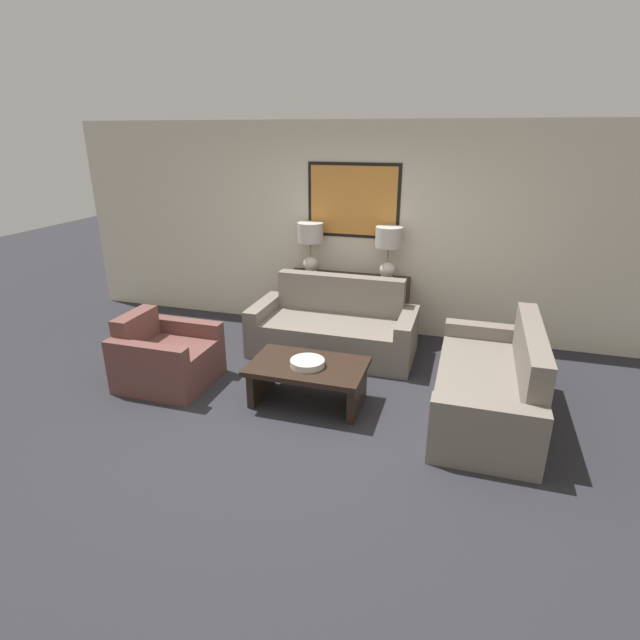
# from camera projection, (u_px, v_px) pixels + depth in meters

# --- Properties ---
(ground_plane) EXTENTS (20.00, 20.00, 0.00)m
(ground_plane) POSITION_uv_depth(u_px,v_px,m) (291.00, 414.00, 4.73)
(ground_plane) COLOR #28282D
(back_wall) EXTENTS (7.86, 0.12, 2.65)m
(back_wall) POSITION_uv_depth(u_px,v_px,m) (354.00, 229.00, 6.42)
(back_wall) COLOR beige
(back_wall) RESTS_ON ground_plane
(console_table) EXTENTS (1.56, 0.36, 0.78)m
(console_table) POSITION_uv_depth(u_px,v_px,m) (347.00, 304.00, 6.52)
(console_table) COLOR #332319
(console_table) RESTS_ON ground_plane
(table_lamp_left) EXTENTS (0.33, 0.33, 0.65)m
(table_lamp_left) POSITION_uv_depth(u_px,v_px,m) (310.00, 239.00, 6.36)
(table_lamp_left) COLOR silver
(table_lamp_left) RESTS_ON console_table
(table_lamp_right) EXTENTS (0.33, 0.33, 0.65)m
(table_lamp_right) POSITION_uv_depth(u_px,v_px,m) (388.00, 244.00, 6.09)
(table_lamp_right) COLOR silver
(table_lamp_right) RESTS_ON console_table
(couch_by_back_wall) EXTENTS (1.92, 0.88, 0.88)m
(couch_by_back_wall) POSITION_uv_depth(u_px,v_px,m) (334.00, 330.00, 5.97)
(couch_by_back_wall) COLOR slate
(couch_by_back_wall) RESTS_ON ground_plane
(couch_by_side) EXTENTS (0.88, 1.92, 0.88)m
(couch_by_side) POSITION_uv_depth(u_px,v_px,m) (491.00, 386.00, 4.65)
(couch_by_side) COLOR slate
(couch_by_side) RESTS_ON ground_plane
(coffee_table) EXTENTS (1.12, 0.70, 0.42)m
(coffee_table) POSITION_uv_depth(u_px,v_px,m) (308.00, 375.00, 4.83)
(coffee_table) COLOR black
(coffee_table) RESTS_ON ground_plane
(decorative_bowl) EXTENTS (0.33, 0.33, 0.06)m
(decorative_bowl) POSITION_uv_depth(u_px,v_px,m) (307.00, 363.00, 4.74)
(decorative_bowl) COLOR beige
(decorative_bowl) RESTS_ON coffee_table
(armchair_near_back_wall) EXTENTS (0.89, 0.85, 0.74)m
(armchair_near_back_wall) POSITION_uv_depth(u_px,v_px,m) (166.00, 358.00, 5.25)
(armchair_near_back_wall) COLOR brown
(armchair_near_back_wall) RESTS_ON ground_plane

